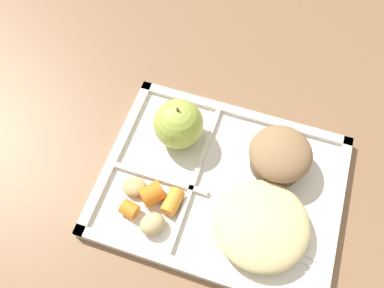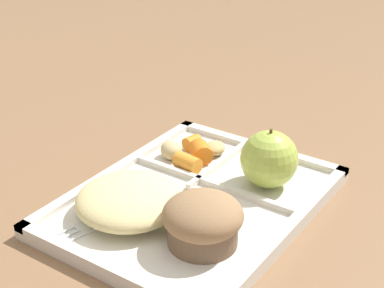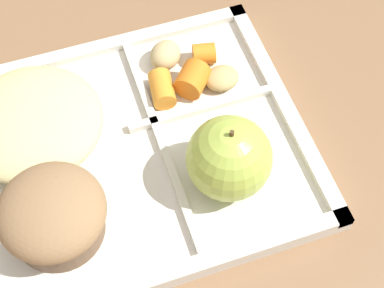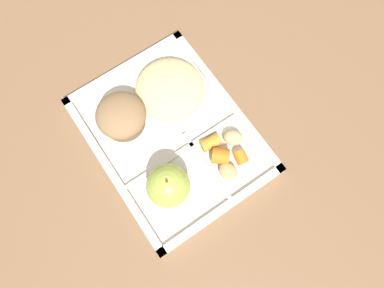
# 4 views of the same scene
# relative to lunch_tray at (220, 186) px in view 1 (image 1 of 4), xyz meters

# --- Properties ---
(ground) EXTENTS (6.00, 6.00, 0.00)m
(ground) POSITION_rel_lunch_tray_xyz_m (0.00, 0.00, -0.01)
(ground) COLOR #846042
(lunch_tray) EXTENTS (0.33, 0.26, 0.02)m
(lunch_tray) POSITION_rel_lunch_tray_xyz_m (0.00, 0.00, 0.00)
(lunch_tray) COLOR silver
(lunch_tray) RESTS_ON ground
(green_apple) EXTENTS (0.07, 0.07, 0.08)m
(green_apple) POSITION_rel_lunch_tray_xyz_m (-0.08, 0.06, 0.04)
(green_apple) COLOR #A8C14C
(green_apple) RESTS_ON lunch_tray
(bran_muffin) EXTENTS (0.09, 0.09, 0.06)m
(bran_muffin) POSITION_rel_lunch_tray_xyz_m (0.07, 0.06, 0.03)
(bran_muffin) COLOR brown
(bran_muffin) RESTS_ON lunch_tray
(carrot_slice_tilted) EXTENTS (0.04, 0.04, 0.03)m
(carrot_slice_tilted) POSITION_rel_lunch_tray_xyz_m (-0.08, -0.05, 0.02)
(carrot_slice_tilted) COLOR orange
(carrot_slice_tilted) RESTS_ON lunch_tray
(carrot_slice_edge) EXTENTS (0.03, 0.02, 0.02)m
(carrot_slice_edge) POSITION_rel_lunch_tray_xyz_m (-0.10, -0.08, 0.01)
(carrot_slice_edge) COLOR orange
(carrot_slice_edge) RESTS_ON lunch_tray
(carrot_slice_small) EXTENTS (0.03, 0.04, 0.02)m
(carrot_slice_small) POSITION_rel_lunch_tray_xyz_m (-0.05, -0.05, 0.01)
(carrot_slice_small) COLOR orange
(carrot_slice_small) RESTS_ON lunch_tray
(potato_chunk_large) EXTENTS (0.04, 0.04, 0.02)m
(potato_chunk_large) POSITION_rel_lunch_tray_xyz_m (-0.07, -0.08, 0.02)
(potato_chunk_large) COLOR tan
(potato_chunk_large) RESTS_ON lunch_tray
(potato_chunk_browned) EXTENTS (0.04, 0.03, 0.02)m
(potato_chunk_browned) POSITION_rel_lunch_tray_xyz_m (-0.11, -0.04, 0.01)
(potato_chunk_browned) COLOR tan
(potato_chunk_browned) RESTS_ON lunch_tray
(egg_noodle_pile) EXTENTS (0.13, 0.12, 0.04)m
(egg_noodle_pile) POSITION_rel_lunch_tray_xyz_m (0.07, -0.04, 0.02)
(egg_noodle_pile) COLOR beige
(egg_noodle_pile) RESTS_ON lunch_tray
(meatball_front) EXTENTS (0.04, 0.04, 0.04)m
(meatball_front) POSITION_rel_lunch_tray_xyz_m (0.07, -0.04, 0.02)
(meatball_front) COLOR brown
(meatball_front) RESTS_ON lunch_tray
(meatball_center) EXTENTS (0.03, 0.03, 0.03)m
(meatball_center) POSITION_rel_lunch_tray_xyz_m (0.08, -0.02, 0.02)
(meatball_center) COLOR brown
(meatball_center) RESTS_ON lunch_tray
(plastic_fork) EXTENTS (0.15, 0.04, 0.00)m
(plastic_fork) POSITION_rel_lunch_tray_xyz_m (0.09, -0.06, 0.01)
(plastic_fork) COLOR silver
(plastic_fork) RESTS_ON lunch_tray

